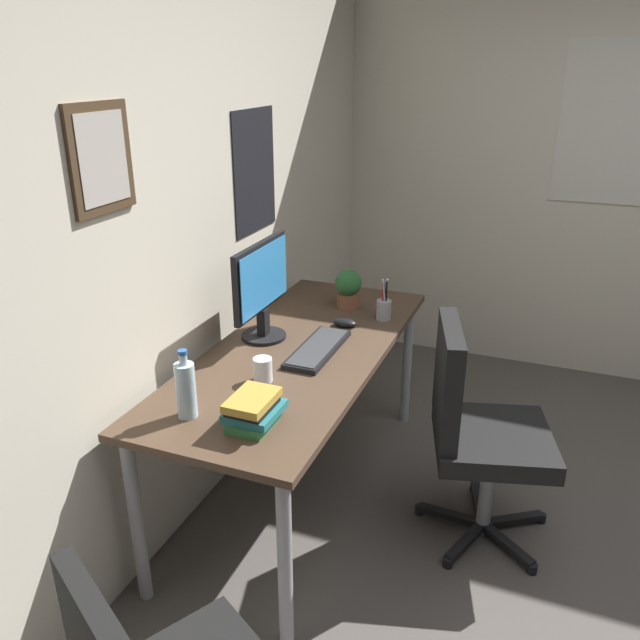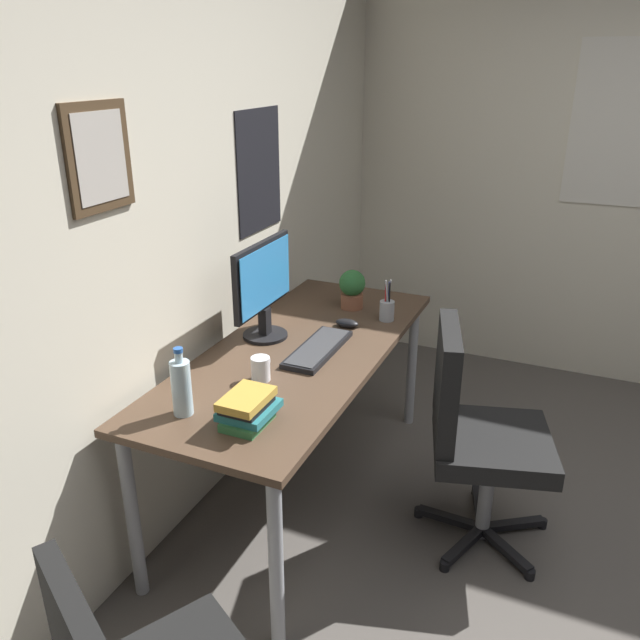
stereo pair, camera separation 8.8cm
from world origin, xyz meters
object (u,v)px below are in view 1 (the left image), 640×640
computer_mouse (345,323)px  keyboard (318,349)px  monitor (262,287)px  pen_cup (384,309)px  water_bottle (186,389)px  coffee_mug_near (263,369)px  book_stack_left (253,409)px  potted_plant (348,288)px  office_chair (475,425)px

computer_mouse → keyboard: bearing=177.3°
monitor → computer_mouse: bearing=-49.7°
pen_cup → computer_mouse: bearing=136.8°
water_bottle → coffee_mug_near: 0.36m
computer_mouse → book_stack_left: size_ratio=0.52×
keyboard → book_stack_left: size_ratio=2.01×
potted_plant → book_stack_left: (-1.16, -0.07, -0.05)m
monitor → keyboard: size_ratio=1.07×
office_chair → computer_mouse: office_chair is taller
water_bottle → monitor: bearing=4.6°
monitor → coffee_mug_near: bearing=-153.7°
water_bottle → keyboard: bearing=-19.0°
office_chair → water_bottle: (-0.66, 0.90, 0.32)m
computer_mouse → pen_cup: (0.15, -0.14, 0.04)m
book_stack_left → potted_plant: bearing=3.2°
monitor → keyboard: bearing=-99.8°
office_chair → computer_mouse: (0.29, 0.66, 0.23)m
coffee_mug_near → pen_cup: 0.82m
office_chair → monitor: 1.06m
keyboard → potted_plant: size_ratio=2.21×
keyboard → water_bottle: (-0.66, 0.23, 0.09)m
office_chair → computer_mouse: bearing=66.0°
office_chair → potted_plant: 0.96m
keyboard → office_chair: bearing=-89.6°
office_chair → potted_plant: bearing=53.9°
water_bottle → potted_plant: size_ratio=1.29×
office_chair → pen_cup: 0.74m
pen_cup → book_stack_left: pen_cup is taller
potted_plant → book_stack_left: 1.16m
computer_mouse → pen_cup: bearing=-43.2°
computer_mouse → potted_plant: bearing=15.9°
pen_cup → water_bottle: bearing=160.9°
monitor → computer_mouse: size_ratio=4.18×
office_chair → potted_plant: size_ratio=4.87×
computer_mouse → coffee_mug_near: bearing=169.7°
office_chair → pen_cup: size_ratio=4.75×
potted_plant → pen_cup: pen_cup is taller
water_bottle → coffee_mug_near: bearing=-20.9°
pen_cup → book_stack_left: 1.08m
monitor → coffee_mug_near: monitor is taller
water_bottle → potted_plant: water_bottle is taller
coffee_mug_near → potted_plant: size_ratio=0.57×
water_bottle → potted_plant: 1.21m
coffee_mug_near → pen_cup: pen_cup is taller
book_stack_left → pen_cup: bearing=-7.8°
office_chair → pen_cup: office_chair is taller
office_chair → monitor: (0.04, 0.96, 0.45)m
monitor → computer_mouse: monitor is taller
water_bottle → coffee_mug_near: (0.33, -0.13, -0.06)m
water_bottle → potted_plant: bearing=-8.2°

